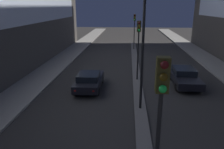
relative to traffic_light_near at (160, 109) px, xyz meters
name	(u,v)px	position (x,y,z in m)	size (l,w,h in m)	color
median_strip	(136,72)	(0.00, 15.84, -3.74)	(0.75, 35.12, 0.12)	#66605B
traffic_light_near	(160,109)	(0.00, 0.00, 0.00)	(0.32, 0.42, 5.05)	black
traffic_light_mid	(139,38)	(0.00, 13.23, 0.00)	(0.32, 0.42, 5.05)	black
traffic_light_far	(135,24)	(0.00, 27.51, 0.00)	(0.32, 0.42, 5.05)	black
street_lamp	(144,23)	(0.00, 7.58, 1.59)	(0.46, 0.46, 8.30)	black
car_left_lane	(89,80)	(-3.86, 10.98, -3.10)	(1.87, 4.34, 1.35)	black
car_right_lane	(184,76)	(3.86, 12.51, -3.08)	(1.94, 4.65, 1.38)	black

